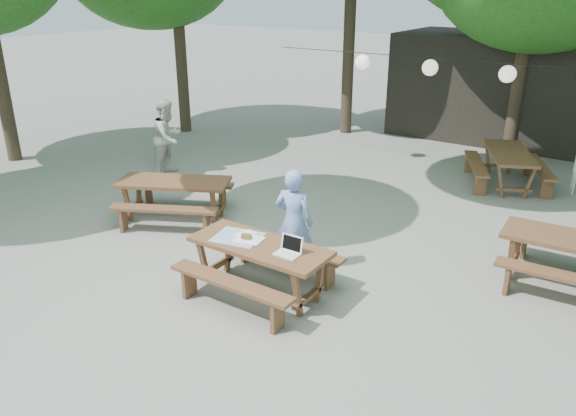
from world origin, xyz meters
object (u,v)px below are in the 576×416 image
(picnic_table_nw, at_px, (175,199))
(main_picnic_table, at_px, (260,267))
(woman, at_px, (294,222))
(second_person, at_px, (168,137))

(picnic_table_nw, bearing_deg, main_picnic_table, -50.74)
(woman, relative_size, second_person, 0.95)
(woman, height_order, second_person, second_person)
(main_picnic_table, xyz_separation_m, picnic_table_nw, (-2.89, 1.26, 0.00))
(second_person, bearing_deg, main_picnic_table, -132.54)
(main_picnic_table, distance_m, second_person, 5.79)
(picnic_table_nw, height_order, woman, woman)
(main_picnic_table, relative_size, second_person, 1.17)
(picnic_table_nw, xyz_separation_m, woman, (2.93, -0.47, 0.42))
(main_picnic_table, xyz_separation_m, second_person, (-4.87, 3.11, 0.47))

